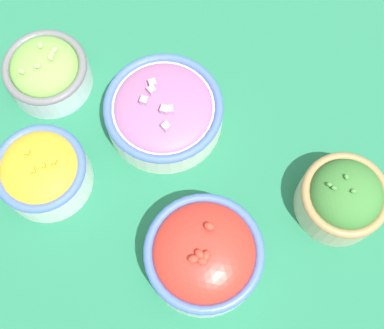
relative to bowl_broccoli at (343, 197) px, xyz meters
name	(u,v)px	position (x,y,z in m)	size (l,w,h in m)	color
ground_plane	(192,172)	(-0.20, 0.03, -0.04)	(3.00, 3.00, 0.00)	#23704C
bowl_broccoli	(343,197)	(0.00, 0.00, 0.00)	(0.11, 0.11, 0.09)	beige
bowl_red_onion	(164,111)	(-0.24, 0.11, -0.01)	(0.16, 0.16, 0.06)	silver
bowl_cherry_tomatoes	(204,254)	(-0.17, -0.09, 0.00)	(0.15, 0.15, 0.09)	silver
bowl_lettuce	(47,71)	(-0.41, 0.16, -0.01)	(0.12, 0.12, 0.07)	silver
bowl_squash	(43,172)	(-0.39, 0.01, 0.00)	(0.12, 0.12, 0.08)	white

